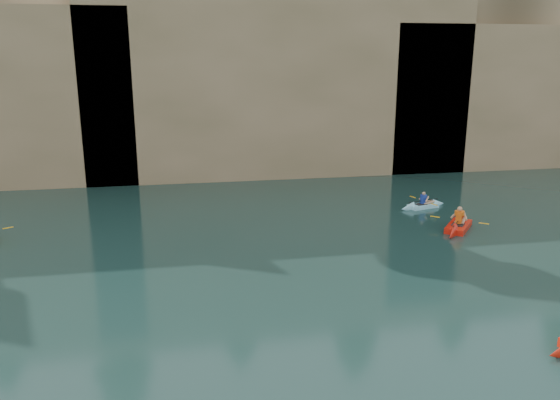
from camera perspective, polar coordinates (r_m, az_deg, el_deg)
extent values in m
plane|color=black|center=(14.26, 10.27, -16.73)|extent=(160.00, 160.00, 0.00)
cube|color=tan|center=(41.59, -4.45, 12.69)|extent=(70.00, 16.00, 12.00)
cube|color=#957A5A|center=(34.59, 0.33, 11.86)|extent=(24.00, 2.40, 11.40)
cube|color=black|center=(33.76, -9.54, 4.58)|extent=(3.50, 1.00, 3.20)
cube|color=black|center=(36.69, 12.96, 6.23)|extent=(5.00, 1.00, 4.50)
cube|color=red|center=(25.46, 18.14, -2.61)|extent=(2.36, 2.60, 0.29)
cone|color=red|center=(26.67, 18.69, -1.89)|extent=(1.21, 1.23, 0.78)
cone|color=red|center=(24.27, 17.53, -3.40)|extent=(1.21, 1.23, 0.78)
cube|color=black|center=(25.29, 18.09, -2.45)|extent=(0.73, 0.74, 0.04)
cube|color=#DC5D12|center=(25.35, 18.22, -1.71)|extent=(0.40, 0.42, 0.52)
sphere|color=tan|center=(25.25, 18.28, -0.89)|extent=(0.22, 0.22, 0.22)
cylinder|color=black|center=(25.39, 18.19, -2.00)|extent=(1.51, 1.79, 0.04)
cube|color=yellow|center=(25.59, 15.88, -1.69)|extent=(0.37, 0.33, 0.02)
cube|color=yellow|center=(25.23, 20.53, -2.31)|extent=(0.37, 0.33, 0.02)
cube|color=yellow|center=(25.81, -26.55, -2.62)|extent=(0.41, 0.28, 0.02)
cube|color=#93DFF6|center=(28.60, 14.71, -0.56)|extent=(2.20, 1.17, 0.23)
cone|color=#93DFF6|center=(29.24, 16.20, -0.34)|extent=(0.88, 0.80, 0.63)
cone|color=#93DFF6|center=(27.99, 13.16, -0.79)|extent=(0.88, 0.80, 0.63)
cube|color=black|center=(28.49, 14.49, -0.43)|extent=(0.63, 0.52, 0.04)
cube|color=navy|center=(28.52, 14.76, 0.08)|extent=(0.32, 0.25, 0.42)
sphere|color=tan|center=(28.45, 14.79, 0.66)|extent=(0.18, 0.18, 0.18)
cylinder|color=black|center=(28.54, 14.75, -0.06)|extent=(1.80, 0.51, 0.04)
cube|color=yellow|center=(29.15, 13.71, 0.31)|extent=(0.18, 0.43, 0.02)
cube|color=yellow|center=(27.94, 15.83, -0.45)|extent=(0.18, 0.43, 0.02)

